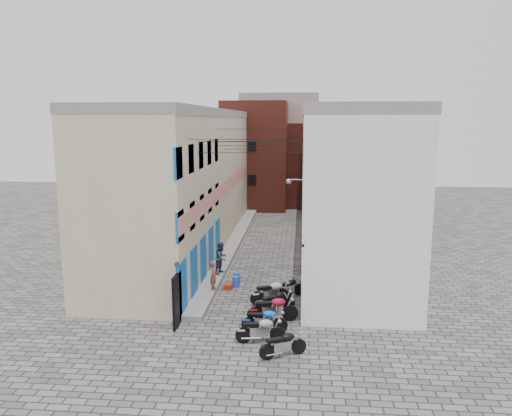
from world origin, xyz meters
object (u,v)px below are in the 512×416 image
(motorcycle_b, at_px, (260,329))
(water_jug_far, at_px, (237,278))
(motorcycle_d, at_px, (273,308))
(person_a, at_px, (214,275))
(motorcycle_a, at_px, (283,343))
(motorcycle_g, at_px, (288,287))
(person_b, at_px, (221,258))
(motorcycle_e, at_px, (276,301))
(motorcycle_f, at_px, (272,291))
(motorcycle_c, at_px, (265,319))
(red_crate, at_px, (228,287))
(water_jug_near, at_px, (236,282))

(motorcycle_b, distance_m, water_jug_far, 6.95)
(motorcycle_d, height_order, person_a, person_a)
(motorcycle_a, relative_size, person_a, 1.27)
(water_jug_far, bearing_deg, motorcycle_g, -32.74)
(motorcycle_b, height_order, person_b, person_b)
(motorcycle_a, relative_size, motorcycle_e, 0.93)
(motorcycle_e, xyz_separation_m, motorcycle_g, (0.47, 1.99, -0.04))
(motorcycle_f, relative_size, motorcycle_g, 1.15)
(motorcycle_g, bearing_deg, motorcycle_c, -48.31)
(motorcycle_g, bearing_deg, motorcycle_b, -46.96)
(motorcycle_c, distance_m, person_a, 4.94)
(motorcycle_a, relative_size, motorcycle_g, 1.00)
(motorcycle_g, relative_size, water_jug_far, 3.15)
(person_b, relative_size, red_crate, 4.13)
(motorcycle_b, bearing_deg, motorcycle_d, 161.54)
(person_a, distance_m, red_crate, 1.26)
(motorcycle_e, height_order, person_a, person_a)
(motorcycle_a, height_order, person_a, person_a)
(motorcycle_a, xyz_separation_m, person_a, (-3.58, 6.13, 0.44))
(person_a, bearing_deg, motorcycle_d, -138.20)
(motorcycle_b, relative_size, motorcycle_f, 0.91)
(water_jug_near, bearing_deg, motorcycle_f, -47.38)
(motorcycle_e, distance_m, red_crate, 3.84)
(motorcycle_a, relative_size, motorcycle_b, 0.95)
(motorcycle_c, distance_m, motorcycle_d, 1.06)
(motorcycle_d, relative_size, water_jug_far, 3.76)
(person_b, relative_size, water_jug_near, 3.05)
(motorcycle_b, distance_m, red_crate, 6.19)
(motorcycle_f, relative_size, person_b, 1.22)
(motorcycle_a, distance_m, motorcycle_f, 5.23)
(motorcycle_a, xyz_separation_m, water_jug_near, (-2.65, 7.29, -0.24))
(water_jug_far, bearing_deg, motorcycle_f, -52.98)
(motorcycle_d, bearing_deg, motorcycle_f, 171.31)
(motorcycle_f, bearing_deg, motorcycle_a, -17.11)
(motorcycle_b, height_order, motorcycle_e, motorcycle_e)
(person_a, xyz_separation_m, red_crate, (0.57, 0.76, -0.83))
(motorcycle_c, height_order, water_jug_far, motorcycle_c)
(motorcycle_a, xyz_separation_m, motorcycle_g, (0.02, 6.06, 0.00))
(motorcycle_c, relative_size, red_crate, 4.50)
(person_b, bearing_deg, water_jug_far, -111.63)
(motorcycle_a, distance_m, motorcycle_d, 3.14)
(motorcycle_d, relative_size, water_jug_near, 3.86)
(water_jug_far, height_order, red_crate, water_jug_far)
(motorcycle_a, bearing_deg, person_a, -176.01)
(motorcycle_c, xyz_separation_m, motorcycle_g, (0.83, 3.99, -0.01))
(motorcycle_a, xyz_separation_m, motorcycle_c, (-0.81, 2.07, 0.01))
(motorcycle_g, relative_size, person_a, 1.27)
(motorcycle_d, bearing_deg, motorcycle_b, -23.08)
(motorcycle_g, bearing_deg, person_a, -127.70)
(person_b, bearing_deg, motorcycle_a, -134.26)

